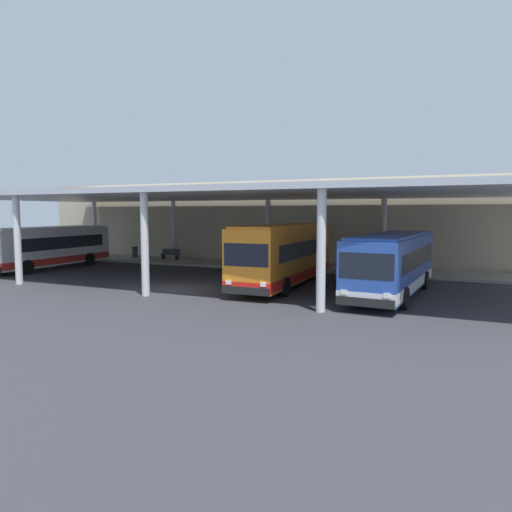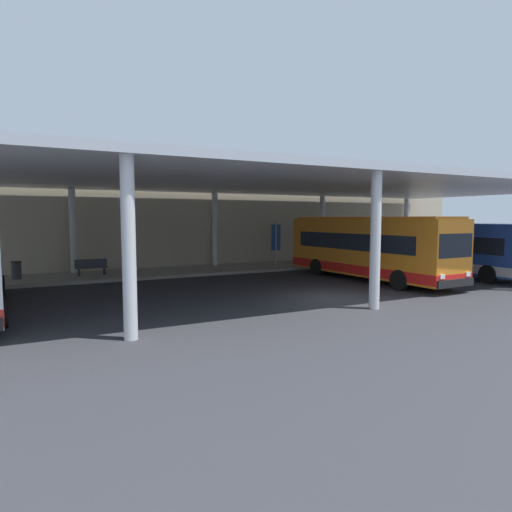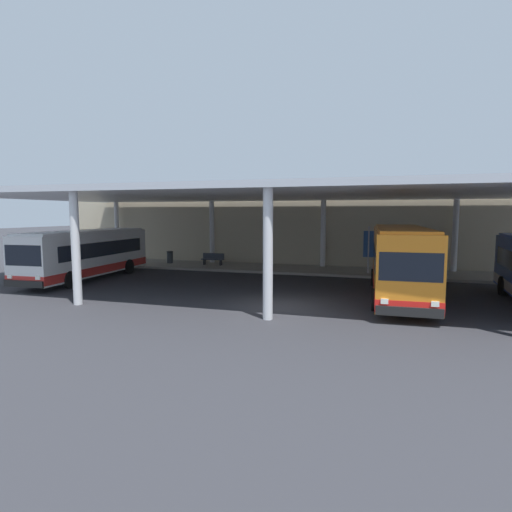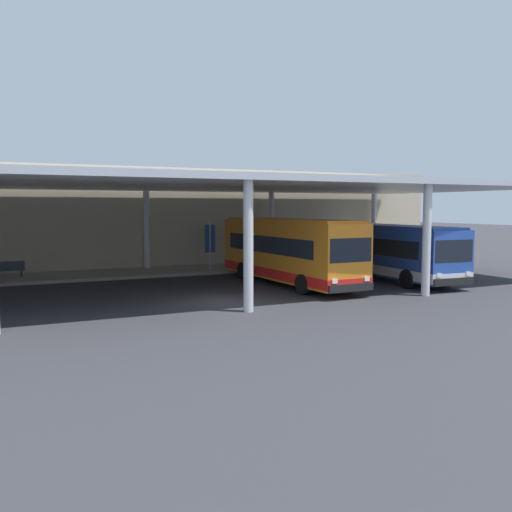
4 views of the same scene
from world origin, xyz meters
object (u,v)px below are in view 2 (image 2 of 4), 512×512
object	(u,v)px
bus_middle_bay	(456,248)
bench_waiting	(91,267)
banner_sign	(276,240)
trash_bin	(16,270)
bus_second_bay	(368,248)

from	to	relation	value
bus_middle_bay	bench_waiting	size ratio (longest dim) A/B	5.92
banner_sign	bus_middle_bay	bearing A→B (deg)	-45.58
bench_waiting	trash_bin	distance (m)	3.85
bench_waiting	bus_second_bay	bearing A→B (deg)	-30.57
bus_middle_bay	trash_bin	bearing A→B (deg)	159.12
bench_waiting	banner_sign	distance (m)	12.05
bus_second_bay	banner_sign	xyz separation A→B (m)	(-1.76, 7.22, 0.14)
bus_second_bay	bench_waiting	xyz separation A→B (m)	(-13.71, 8.10, -1.18)
bus_middle_bay	trash_bin	size ratio (longest dim) A/B	10.88
bus_second_bay	trash_bin	size ratio (longest dim) A/B	11.63
bench_waiting	banner_sign	size ratio (longest dim) A/B	0.56
bus_second_bay	bus_middle_bay	distance (m)	6.28
bus_second_bay	trash_bin	xyz separation A→B (m)	(-17.56, 8.15, -1.16)
bus_middle_bay	bench_waiting	bearing A→B (deg)	155.66
bench_waiting	trash_bin	xyz separation A→B (m)	(-3.85, 0.05, 0.01)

